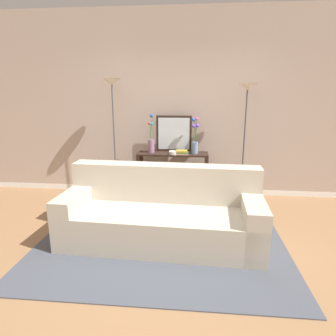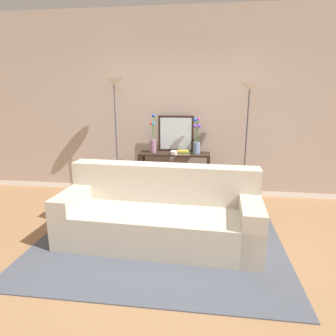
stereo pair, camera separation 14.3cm
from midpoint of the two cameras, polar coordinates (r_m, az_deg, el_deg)
name	(u,v)px [view 1 (the left image)]	position (r m, az deg, el deg)	size (l,w,h in m)	color
ground_plane	(158,260)	(3.33, -3.26, -17.30)	(16.00, 16.00, 0.02)	#936B47
back_wall	(174,106)	(5.08, 0.44, 11.98)	(12.00, 0.15, 3.05)	white
area_rug	(160,246)	(3.55, -2.71, -14.82)	(2.89, 2.04, 0.01)	#474C56
couch	(162,216)	(3.56, -2.34, -9.23)	(2.35, 1.00, 0.88)	#BCB29E
console_table	(173,168)	(4.86, 0.08, 0.06)	(1.15, 0.35, 0.78)	black
floor_lamp_left	(113,106)	(4.82, -11.48, 11.66)	(0.28, 0.28, 1.95)	#4C4C51
floor_lamp_right	(246,111)	(4.67, 14.01, 10.71)	(0.28, 0.28, 1.87)	#4C4C51
wall_mirror	(174,134)	(4.89, 0.30, 6.66)	(0.58, 0.02, 0.59)	black
vase_tall_flowers	(151,141)	(4.83, -4.12, 5.18)	(0.10, 0.12, 0.62)	gray
vase_short_flowers	(195,142)	(4.74, 4.35, 5.12)	(0.13, 0.11, 0.58)	#6B84AD
fruit_bowl	(174,153)	(4.69, 0.23, 2.99)	(0.16, 0.16, 0.05)	silver
book_stack	(182,152)	(4.69, 1.83, 3.02)	(0.22, 0.15, 0.07)	tan
book_row_under_console	(155,194)	(5.03, -3.27, -5.10)	(0.36, 0.18, 0.13)	#1E7075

